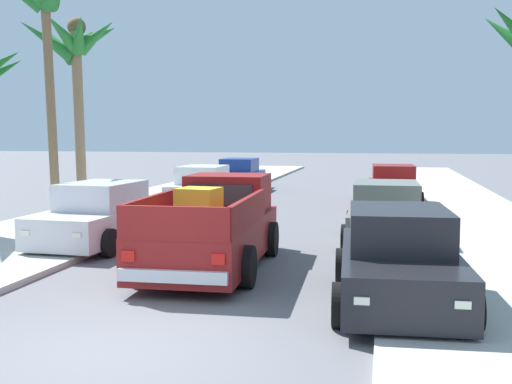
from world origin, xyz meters
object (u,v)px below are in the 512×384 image
car_right_far (101,216)px  palm_tree_right_fore (74,51)px  car_left_near (240,176)px  car_left_mid (393,187)px  pickup_truck (214,228)px  car_left_far (386,215)px  car_right_near (203,188)px  car_right_mid (398,260)px

car_right_far → palm_tree_right_fore: bearing=121.4°
car_left_near → car_left_mid: (7.11, -4.81, 0.00)m
pickup_truck → car_left_mid: (3.70, 11.92, -0.08)m
car_left_mid → car_left_near: bearing=145.9°
car_left_far → palm_tree_right_fore: bearing=153.5°
car_right_near → car_right_far: bearing=-91.5°
car_right_mid → car_left_far: same height
car_right_far → palm_tree_right_fore: size_ratio=0.62×
car_right_far → car_left_near: bearing=90.1°
car_right_near → palm_tree_right_fore: bearing=-170.0°
car_right_near → palm_tree_right_fore: palm_tree_right_fore is taller
pickup_truck → car_left_far: 4.86m
car_right_near → car_right_far: same height
car_left_far → palm_tree_right_fore: size_ratio=0.62×
car_right_near → car_left_far: same height
pickup_truck → car_right_mid: (3.63, -2.11, -0.08)m
pickup_truck → car_left_far: size_ratio=1.23×
car_left_mid → car_right_far: same height
car_right_near → car_left_far: size_ratio=1.00×
pickup_truck → palm_tree_right_fore: 12.87m
palm_tree_right_fore → car_right_near: bearing=10.0°
car_left_mid → car_right_mid: (-0.07, -14.03, 0.00)m
car_left_mid → car_left_far: 8.49m
car_left_far → car_left_mid: bearing=88.2°
pickup_truck → car_right_near: pickup_truck is taller
car_right_near → palm_tree_right_fore: size_ratio=0.62×
pickup_truck → car_right_far: bearing=151.7°
car_right_mid → car_left_far: size_ratio=1.01×
car_right_far → car_left_mid: bearing=55.0°
car_left_near → car_right_near: 6.91m
palm_tree_right_fore → car_left_far: bearing=-26.5°
car_left_near → car_left_far: size_ratio=1.00×
car_right_near → car_left_far: 9.18m
pickup_truck → car_right_far: size_ratio=1.22×
car_right_near → palm_tree_right_fore: (-4.60, -0.81, 5.01)m
car_left_near → car_left_mid: bearing=-34.1°
palm_tree_right_fore → car_right_far: bearing=-58.6°
pickup_truck → car_left_mid: 12.48m
car_right_mid → car_left_mid: bearing=89.7°
car_left_mid → car_left_far: same height
car_left_mid → car_right_mid: same height
car_left_far → car_right_mid: bearing=-88.0°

